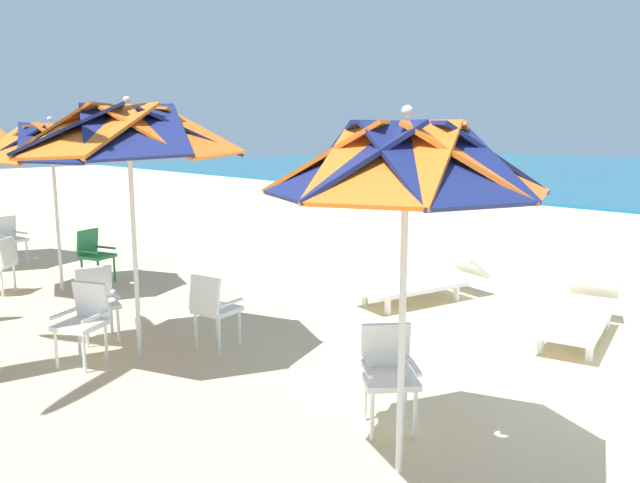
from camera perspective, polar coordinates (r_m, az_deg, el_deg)
name	(u,v)px	position (r m, az deg, el deg)	size (l,w,h in m)	color
beach_umbrella_0	(406,163)	(4.31, 7.76, 7.04)	(1.95, 1.95, 2.64)	silver
plastic_chair_0	(388,370)	(5.41, 6.17, -11.43)	(0.63, 0.63, 0.87)	white
beach_umbrella_1	(128,133)	(6.93, -16.88, 9.35)	(2.43, 2.43, 2.81)	silver
plastic_chair_1	(213,306)	(7.30, -9.61, -5.78)	(0.53, 0.55, 0.87)	white
plastic_chair_2	(97,299)	(7.95, -19.47, -4.91)	(0.56, 0.53, 0.87)	white
plastic_chair_3	(84,318)	(7.21, -20.49, -6.50)	(0.59, 0.61, 0.87)	white
beach_umbrella_2	(52,144)	(10.27, -23.03, 8.07)	(2.17, 2.17, 2.66)	silver
plastic_chair_4	(94,252)	(10.91, -19.69, -0.93)	(0.58, 0.56, 0.87)	#2D8C4C
plastic_chair_5	(0,262)	(10.68, -26.90, -1.67)	(0.63, 0.63, 0.87)	white
plastic_chair_6	(9,237)	(13.10, -26.20, 0.39)	(0.54, 0.52, 0.87)	white
sun_lounger_1	(580,314)	(8.27, 22.35, -6.06)	(1.13, 2.23, 0.62)	white
sun_lounger_2	(423,283)	(9.29, 9.24, -3.68)	(1.05, 2.23, 0.62)	white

